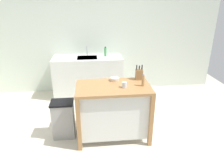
% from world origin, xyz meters
% --- Properties ---
extents(ground_plane, '(6.64, 6.64, 0.00)m').
position_xyz_m(ground_plane, '(0.00, 0.00, 0.00)').
color(ground_plane, beige).
rests_on(ground_plane, ground).
extents(wall_back, '(5.64, 0.10, 2.60)m').
position_xyz_m(wall_back, '(0.00, 2.13, 1.30)').
color(wall_back, silver).
rests_on(wall_back, ground).
extents(kitchen_island, '(1.13, 0.67, 0.90)m').
position_xyz_m(kitchen_island, '(0.12, 0.10, 0.50)').
color(kitchen_island, '#9E7042').
rests_on(kitchen_island, ground).
extents(knife_block, '(0.11, 0.09, 0.24)m').
position_xyz_m(knife_block, '(0.57, 0.34, 0.99)').
color(knife_block, olive).
rests_on(knife_block, kitchen_island).
extents(bowl_ceramic_wide, '(0.15, 0.15, 0.05)m').
position_xyz_m(bowl_ceramic_wide, '(0.17, 0.32, 0.93)').
color(bowl_ceramic_wide, beige).
rests_on(bowl_ceramic_wide, kitchen_island).
extents(drinking_cup, '(0.07, 0.07, 0.09)m').
position_xyz_m(drinking_cup, '(0.28, 0.03, 0.94)').
color(drinking_cup, silver).
rests_on(drinking_cup, kitchen_island).
extents(pepper_grinder, '(0.04, 0.04, 0.20)m').
position_xyz_m(pepper_grinder, '(0.57, 0.06, 0.99)').
color(pepper_grinder, '#AD7F4C').
rests_on(pepper_grinder, kitchen_island).
extents(trash_bin, '(0.36, 0.28, 0.63)m').
position_xyz_m(trash_bin, '(-0.69, 0.19, 0.32)').
color(trash_bin, gray).
rests_on(trash_bin, ground).
extents(sink_counter, '(1.55, 0.60, 0.91)m').
position_xyz_m(sink_counter, '(-0.28, 1.78, 0.46)').
color(sink_counter, silver).
rests_on(sink_counter, ground).
extents(sink_faucet, '(0.02, 0.02, 0.22)m').
position_xyz_m(sink_faucet, '(-0.28, 1.92, 1.02)').
color(sink_faucet, '#B7BCC1').
rests_on(sink_faucet, sink_counter).
extents(bottle_dish_soap, '(0.05, 0.05, 0.22)m').
position_xyz_m(bottle_dish_soap, '(0.13, 1.84, 1.01)').
color(bottle_dish_soap, green).
rests_on(bottle_dish_soap, sink_counter).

